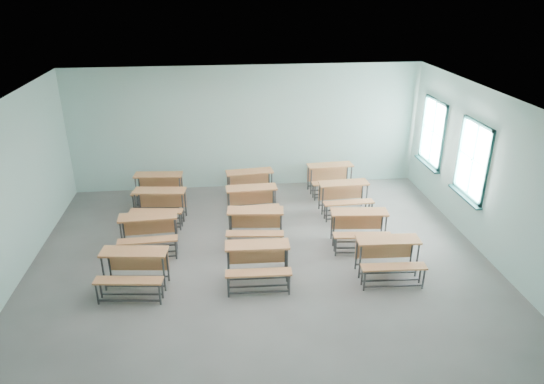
{
  "coord_description": "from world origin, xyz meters",
  "views": [
    {
      "loc": [
        -0.7,
        -8.1,
        5.12
      ],
      "look_at": [
        0.34,
        1.2,
        1.0
      ],
      "focal_mm": 32.0,
      "sensor_mm": 36.0,
      "label": 1
    }
  ],
  "objects_px": {
    "desk_unit_r0c0": "(134,266)",
    "desk_unit_r2c1": "(252,198)",
    "desk_unit_r0c2": "(389,253)",
    "desk_unit_r1c1": "(255,222)",
    "desk_unit_r0c1": "(258,258)",
    "desk_unit_r1c0": "(148,229)",
    "desk_unit_r1c2": "(360,224)",
    "desk_unit_r2c2": "(344,193)",
    "desk_unit_r3c0": "(158,185)",
    "desk_unit_r3c2": "(331,175)",
    "desk_unit_r2c0": "(159,201)",
    "desk_unit_r3c1": "(250,181)"
  },
  "relations": [
    {
      "from": "desk_unit_r0c1",
      "to": "desk_unit_r2c0",
      "type": "relative_size",
      "value": 0.96
    },
    {
      "from": "desk_unit_r3c0",
      "to": "desk_unit_r0c2",
      "type": "bearing_deg",
      "value": -35.03
    },
    {
      "from": "desk_unit_r1c1",
      "to": "desk_unit_r2c2",
      "type": "height_order",
      "value": "same"
    },
    {
      "from": "desk_unit_r2c0",
      "to": "desk_unit_r3c0",
      "type": "xyz_separation_m",
      "value": [
        -0.13,
        1.0,
        0.0
      ]
    },
    {
      "from": "desk_unit_r0c1",
      "to": "desk_unit_r3c2",
      "type": "relative_size",
      "value": 0.99
    },
    {
      "from": "desk_unit_r2c1",
      "to": "desk_unit_r1c1",
      "type": "bearing_deg",
      "value": -93.33
    },
    {
      "from": "desk_unit_r2c0",
      "to": "desk_unit_r0c0",
      "type": "bearing_deg",
      "value": -86.84
    },
    {
      "from": "desk_unit_r1c2",
      "to": "desk_unit_r2c0",
      "type": "height_order",
      "value": "same"
    },
    {
      "from": "desk_unit_r0c1",
      "to": "desk_unit_r2c2",
      "type": "height_order",
      "value": "same"
    },
    {
      "from": "desk_unit_r1c0",
      "to": "desk_unit_r2c2",
      "type": "bearing_deg",
      "value": 13.53
    },
    {
      "from": "desk_unit_r1c2",
      "to": "desk_unit_r3c2",
      "type": "relative_size",
      "value": 1.02
    },
    {
      "from": "desk_unit_r1c2",
      "to": "desk_unit_r2c2",
      "type": "height_order",
      "value": "same"
    },
    {
      "from": "desk_unit_r0c2",
      "to": "desk_unit_r1c1",
      "type": "xyz_separation_m",
      "value": [
        -2.35,
        1.5,
        0.0
      ]
    },
    {
      "from": "desk_unit_r0c1",
      "to": "desk_unit_r1c0",
      "type": "xyz_separation_m",
      "value": [
        -2.1,
        1.39,
        0.0
      ]
    },
    {
      "from": "desk_unit_r2c2",
      "to": "desk_unit_r3c2",
      "type": "bearing_deg",
      "value": 90.1
    },
    {
      "from": "desk_unit_r0c0",
      "to": "desk_unit_r2c1",
      "type": "xyz_separation_m",
      "value": [
        2.29,
        2.62,
        0.0
      ]
    },
    {
      "from": "desk_unit_r0c0",
      "to": "desk_unit_r1c0",
      "type": "height_order",
      "value": "same"
    },
    {
      "from": "desk_unit_r0c2",
      "to": "desk_unit_r1c2",
      "type": "height_order",
      "value": "same"
    },
    {
      "from": "desk_unit_r0c2",
      "to": "desk_unit_r3c2",
      "type": "height_order",
      "value": "same"
    },
    {
      "from": "desk_unit_r0c1",
      "to": "desk_unit_r2c0",
      "type": "height_order",
      "value": "same"
    },
    {
      "from": "desk_unit_r2c1",
      "to": "desk_unit_r3c2",
      "type": "bearing_deg",
      "value": 28.13
    },
    {
      "from": "desk_unit_r0c0",
      "to": "desk_unit_r3c0",
      "type": "xyz_separation_m",
      "value": [
        0.05,
        3.69,
        0.0
      ]
    },
    {
      "from": "desk_unit_r0c0",
      "to": "desk_unit_r2c2",
      "type": "xyz_separation_m",
      "value": [
        4.48,
        2.67,
        0.0
      ]
    },
    {
      "from": "desk_unit_r0c1",
      "to": "desk_unit_r2c1",
      "type": "bearing_deg",
      "value": 90.3
    },
    {
      "from": "desk_unit_r0c2",
      "to": "desk_unit_r3c0",
      "type": "height_order",
      "value": "same"
    },
    {
      "from": "desk_unit_r0c0",
      "to": "desk_unit_r1c2",
      "type": "height_order",
      "value": "same"
    },
    {
      "from": "desk_unit_r1c1",
      "to": "desk_unit_r3c2",
      "type": "xyz_separation_m",
      "value": [
        2.16,
        2.46,
        0.0
      ]
    },
    {
      "from": "desk_unit_r2c0",
      "to": "desk_unit_r2c2",
      "type": "distance_m",
      "value": 4.3
    },
    {
      "from": "desk_unit_r1c1",
      "to": "desk_unit_r3c0",
      "type": "bearing_deg",
      "value": 140.69
    },
    {
      "from": "desk_unit_r1c0",
      "to": "desk_unit_r3c0",
      "type": "xyz_separation_m",
      "value": [
        -0.04,
        2.3,
        0.0
      ]
    },
    {
      "from": "desk_unit_r0c0",
      "to": "desk_unit_r3c1",
      "type": "relative_size",
      "value": 1.01
    },
    {
      "from": "desk_unit_r1c1",
      "to": "desk_unit_r0c2",
      "type": "bearing_deg",
      "value": -26.17
    },
    {
      "from": "desk_unit_r1c2",
      "to": "desk_unit_r2c1",
      "type": "height_order",
      "value": "same"
    },
    {
      "from": "desk_unit_r2c2",
      "to": "desk_unit_r1c1",
      "type": "bearing_deg",
      "value": -152.82
    },
    {
      "from": "desk_unit_r0c1",
      "to": "desk_unit_r2c1",
      "type": "relative_size",
      "value": 1.0
    },
    {
      "from": "desk_unit_r1c0",
      "to": "desk_unit_r2c0",
      "type": "distance_m",
      "value": 1.31
    },
    {
      "from": "desk_unit_r3c0",
      "to": "desk_unit_r3c1",
      "type": "relative_size",
      "value": 0.99
    },
    {
      "from": "desk_unit_r0c0",
      "to": "desk_unit_r1c1",
      "type": "xyz_separation_m",
      "value": [
        2.27,
        1.42,
        0.0
      ]
    },
    {
      "from": "desk_unit_r0c0",
      "to": "desk_unit_r3c2",
      "type": "relative_size",
      "value": 1.03
    },
    {
      "from": "desk_unit_r2c1",
      "to": "desk_unit_r3c2",
      "type": "xyz_separation_m",
      "value": [
        2.14,
        1.26,
        0.0
      ]
    },
    {
      "from": "desk_unit_r1c0",
      "to": "desk_unit_r1c1",
      "type": "relative_size",
      "value": 0.96
    },
    {
      "from": "desk_unit_r0c2",
      "to": "desk_unit_r2c0",
      "type": "bearing_deg",
      "value": 151.15
    },
    {
      "from": "desk_unit_r0c2",
      "to": "desk_unit_r3c0",
      "type": "distance_m",
      "value": 5.92
    },
    {
      "from": "desk_unit_r0c1",
      "to": "desk_unit_r2c1",
      "type": "distance_m",
      "value": 2.62
    },
    {
      "from": "desk_unit_r0c2",
      "to": "desk_unit_r2c2",
      "type": "height_order",
      "value": "same"
    },
    {
      "from": "desk_unit_r2c0",
      "to": "desk_unit_r3c1",
      "type": "xyz_separation_m",
      "value": [
        2.14,
        0.96,
        0.0
      ]
    },
    {
      "from": "desk_unit_r3c1",
      "to": "desk_unit_r0c2",
      "type": "bearing_deg",
      "value": -64.38
    },
    {
      "from": "desk_unit_r3c0",
      "to": "desk_unit_r3c2",
      "type": "height_order",
      "value": "same"
    },
    {
      "from": "desk_unit_r0c1",
      "to": "desk_unit_r2c1",
      "type": "xyz_separation_m",
      "value": [
        0.09,
        2.62,
        0.0
      ]
    },
    {
      "from": "desk_unit_r1c1",
      "to": "desk_unit_r2c0",
      "type": "bearing_deg",
      "value": 155.11
    }
  ]
}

